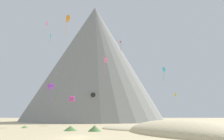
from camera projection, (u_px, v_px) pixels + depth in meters
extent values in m
plane|color=#C6B284|center=(76.00, 137.00, 27.07)|extent=(400.00, 400.00, 0.00)
ellipsoid|color=#CCBA8E|center=(180.00, 134.00, 32.15)|extent=(19.78, 26.04, 4.10)
ellipsoid|color=#CCBA8E|center=(146.00, 128.00, 45.09)|extent=(25.77, 25.53, 1.99)
cone|color=#568442|center=(95.00, 128.00, 37.11)|extent=(3.12, 3.12, 1.01)
cone|color=#568442|center=(71.00, 128.00, 38.43)|extent=(3.45, 3.45, 0.87)
cone|color=#477238|center=(193.00, 127.00, 40.80)|extent=(2.14, 2.14, 0.94)
cone|color=#668C4C|center=(25.00, 127.00, 46.77)|extent=(2.25, 2.25, 0.52)
cone|color=gray|center=(94.00, 61.00, 105.40)|extent=(89.05, 89.05, 56.90)
cone|color=gray|center=(74.00, 83.00, 108.29)|extent=(31.64, 31.64, 37.27)
cone|color=gray|center=(97.00, 80.00, 107.81)|extent=(29.97, 29.97, 39.64)
cone|color=black|center=(93.00, 95.00, 74.20)|extent=(1.83, 1.28, 1.64)
cylinder|color=#E5668C|center=(93.00, 104.00, 73.58)|extent=(0.38, 0.49, 4.38)
cone|color=teal|center=(50.00, 36.00, 91.14)|extent=(0.78, 1.76, 1.73)
cylinder|color=gold|center=(50.00, 41.00, 90.69)|extent=(0.46, 0.09, 2.66)
cube|color=yellow|center=(175.00, 94.00, 82.05)|extent=(0.83, 0.84, 1.41)
cylinder|color=yellow|center=(176.00, 100.00, 81.61)|extent=(0.25, 0.28, 2.92)
cube|color=purple|center=(51.00, 88.00, 54.72)|extent=(1.68, 1.68, 0.55)
cube|color=purple|center=(51.00, 85.00, 54.85)|extent=(1.68, 1.68, 0.55)
cylinder|color=purple|center=(50.00, 95.00, 54.35)|extent=(0.21, 0.08, 3.14)
cube|color=red|center=(120.00, 42.00, 71.00)|extent=(0.56, 0.56, 0.73)
cylinder|color=#D1339E|center=(121.00, 47.00, 70.64)|extent=(0.48, 0.13, 2.80)
cube|color=#D1339E|center=(72.00, 100.00, 61.73)|extent=(1.28, 1.35, 0.76)
cube|color=#D1339E|center=(72.00, 97.00, 61.89)|extent=(1.28, 1.35, 0.76)
cone|color=orange|center=(68.00, 18.00, 52.95)|extent=(1.53, 1.52, 1.76)
cylinder|color=orange|center=(66.00, 29.00, 52.37)|extent=(0.21, 0.17, 3.97)
cube|color=#E5668C|center=(105.00, 60.00, 55.89)|extent=(1.07, 0.81, 1.45)
cylinder|color=#E5668C|center=(104.00, 71.00, 55.33)|extent=(0.50, 0.60, 4.17)
cube|color=#33BCDB|center=(164.00, 69.00, 61.48)|extent=(0.90, 0.36, 1.29)
cylinder|color=green|center=(164.00, 76.00, 61.08)|extent=(0.31, 0.27, 2.72)
cube|color=pink|center=(47.00, 23.00, 85.57)|extent=(0.81, 1.03, 1.46)
cylinder|color=pink|center=(46.00, 27.00, 85.20)|extent=(0.12, 0.20, 2.34)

